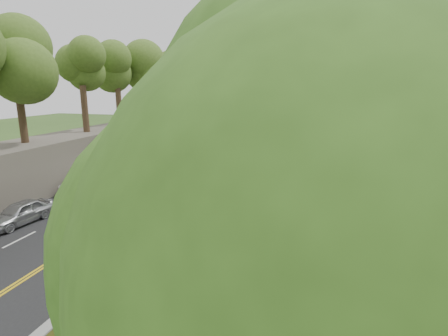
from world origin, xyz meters
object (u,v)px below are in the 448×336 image
(streetlight, at_px, (142,120))
(signpost, at_px, (179,203))
(concrete_block, at_px, (241,200))
(car_2, at_px, (90,175))
(person_far, at_px, (279,145))
(car_0, at_px, (20,213))
(car_1, at_px, (82,182))
(painter_0, at_px, (215,185))
(construction_barrel, at_px, (280,162))

(streetlight, relative_size, signpost, 2.58)
(concrete_block, relative_size, car_2, 0.20)
(concrete_block, distance_m, person_far, 21.48)
(car_0, height_order, car_1, car_1)
(concrete_block, height_order, painter_0, painter_0)
(concrete_block, height_order, car_0, car_0)
(concrete_block, distance_m, car_2, 13.92)
(car_2, bearing_deg, person_far, 53.15)
(streetlight, height_order, signpost, streetlight)
(signpost, distance_m, construction_barrel, 19.35)
(streetlight, relative_size, painter_0, 5.21)
(painter_0, distance_m, person_far, 19.94)
(car_0, relative_size, car_1, 0.95)
(streetlight, xyz_separation_m, person_far, (13.60, 10.47, -3.81))
(streetlight, distance_m, car_2, 10.01)
(signpost, xyz_separation_m, car_1, (-10.98, 5.84, -1.22))
(construction_barrel, height_order, car_1, car_1)
(construction_barrel, bearing_deg, signpost, -99.70)
(construction_barrel, height_order, car_0, car_0)
(concrete_block, bearing_deg, car_1, -179.23)
(car_1, distance_m, car_2, 2.06)
(car_2, bearing_deg, construction_barrel, 35.04)
(construction_barrel, height_order, car_2, car_2)
(streetlight, bearing_deg, car_1, -87.27)
(signpost, bearing_deg, streetlight, 124.08)
(signpost, height_order, car_0, signpost)
(person_far, bearing_deg, streetlight, 19.52)
(car_0, relative_size, person_far, 2.58)
(construction_barrel, bearing_deg, car_2, -142.99)
(car_1, bearing_deg, streetlight, 87.17)
(streetlight, height_order, painter_0, streetlight)
(signpost, xyz_separation_m, car_0, (-10.05, -1.08, -1.23))
(construction_barrel, xyz_separation_m, car_2, (-14.90, -11.23, 0.27))
(car_0, xyz_separation_m, person_far, (12.14, 28.57, 0.10))
(car_0, distance_m, person_far, 31.04)
(concrete_block, height_order, person_far, person_far)
(painter_0, bearing_deg, car_1, 114.97)
(streetlight, bearing_deg, car_0, -85.38)
(signpost, distance_m, car_2, 14.06)
(streetlight, distance_m, signpost, 20.72)
(signpost, relative_size, painter_0, 2.02)
(signpost, relative_size, car_2, 0.59)
(concrete_block, bearing_deg, signpost, -109.67)
(signpost, bearing_deg, car_0, -173.87)
(painter_0, bearing_deg, person_far, 8.23)
(construction_barrel, distance_m, concrete_block, 13.05)
(person_far, bearing_deg, car_0, 48.90)
(car_0, bearing_deg, car_2, 106.01)
(car_1, xyz_separation_m, car_2, (-0.67, 1.94, 0.02))
(construction_barrel, distance_m, car_0, 24.10)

